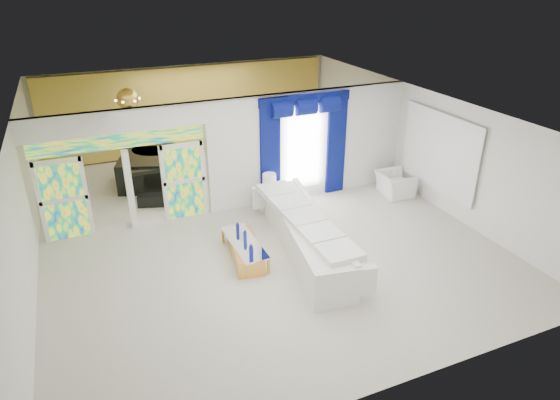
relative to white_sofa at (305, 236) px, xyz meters
name	(u,v)px	position (x,y,z in m)	size (l,w,h in m)	color
floor	(251,222)	(-0.64, 1.83, -0.42)	(12.00, 12.00, 0.00)	#B7AF9E
dividing_wall	(310,144)	(1.51, 2.83, 1.08)	(5.70, 0.18, 3.00)	white
dividing_header	(116,121)	(-3.49, 2.83, 2.31)	(4.30, 0.18, 0.55)	white
stained_panel_left	(64,200)	(-4.92, 2.83, 0.58)	(0.95, 0.04, 2.00)	#994C3F
stained_panel_right	(184,181)	(-2.07, 2.83, 0.58)	(0.95, 0.04, 2.00)	#994C3F
stained_transom	(119,141)	(-3.49, 2.83, 1.83)	(4.00, 0.05, 0.35)	#994C3F
window_pane	(304,148)	(1.26, 2.73, 1.03)	(1.00, 0.02, 2.30)	white
blue_drape_left	(270,155)	(0.26, 2.70, 0.98)	(0.55, 0.10, 2.80)	#070345
blue_drape_right	(336,146)	(2.26, 2.70, 0.98)	(0.55, 0.10, 2.80)	#070345
blue_pelmet	(305,99)	(1.26, 2.70, 2.40)	(2.60, 0.12, 0.25)	#070345
wall_mirror	(439,152)	(4.30, 0.83, 1.13)	(0.04, 2.70, 1.90)	white
gold_curtains	(191,109)	(-0.64, 7.73, 1.08)	(9.70, 0.12, 2.90)	gold
white_sofa	(305,236)	(0.00, 0.00, 0.00)	(0.94, 4.36, 0.83)	white
coffee_table	(245,250)	(-1.35, 0.30, -0.23)	(0.57, 1.72, 0.38)	gold
console_table	(280,199)	(0.41, 2.41, -0.21)	(1.24, 0.39, 0.41)	white
table_lamp	(269,184)	(0.11, 2.41, 0.29)	(0.36, 0.36, 0.58)	silver
armchair	(395,184)	(3.73, 1.80, -0.09)	(1.01, 0.88, 0.66)	white
grand_piano	(145,170)	(-2.71, 5.41, 0.03)	(1.35, 1.77, 0.89)	black
piano_bench	(156,200)	(-2.71, 3.81, -0.26)	(0.93, 0.36, 0.31)	black
tv_console	(58,197)	(-5.14, 4.50, -0.02)	(0.55, 0.50, 0.79)	tan
chandelier	(128,99)	(-2.94, 5.23, 2.23)	(0.60, 0.60, 0.60)	gold
decanters	(246,240)	(-1.34, 0.24, 0.06)	(0.22, 1.21, 0.24)	#14168F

